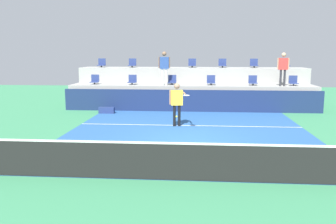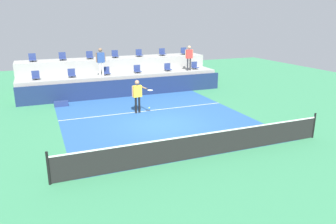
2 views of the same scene
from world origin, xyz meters
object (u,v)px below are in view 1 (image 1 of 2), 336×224
Objects in this scene: stadium_chair_lower_far_right at (293,81)px; stadium_chair_upper_center at (192,64)px; stadium_chair_upper_far_right at (285,64)px; tennis_player at (177,100)px; stadium_chair_lower_left at (132,80)px; stadium_chair_upper_mid_left at (162,64)px; stadium_chair_upper_left at (132,64)px; stadium_chair_lower_mid_left at (172,81)px; stadium_chair_upper_far_left at (102,64)px; stadium_chair_lower_right at (253,81)px; stadium_chair_upper_mid_right at (222,64)px; stadium_chair_lower_mid_right at (211,81)px; spectator_leaning_on_rail at (164,65)px; tennis_ball at (177,117)px; spectator_in_grey at (283,66)px; stadium_chair_lower_far_left at (95,80)px; stadium_chair_upper_right at (254,64)px; equipment_bag at (107,110)px.

stadium_chair_upper_center is at bearing 161.32° from stadium_chair_lower_far_right.
stadium_chair_upper_far_right is 9.01m from tennis_player.
stadium_chair_lower_left is 2.46m from stadium_chair_upper_mid_left.
stadium_chair_upper_left is at bearing 100.04° from stadium_chair_lower_left.
stadium_chair_lower_mid_left is 1.00× the size of stadium_chair_upper_far_left.
stadium_chair_lower_right is 0.30× the size of tennis_player.
stadium_chair_upper_mid_right reaches higher than stadium_chair_lower_right.
stadium_chair_lower_far_right is at bearing 0.00° from stadium_chair_lower_mid_right.
stadium_chair_upper_left is at bearing 165.10° from stadium_chair_lower_right.
stadium_chair_upper_left and stadium_chair_upper_mid_right have the same top height.
spectator_leaning_on_rail is at bearing -175.30° from stadium_chair_lower_right.
stadium_chair_lower_left is 2.02m from stadium_chair_upper_left.
spectator_leaning_on_rail reaches higher than stadium_chair_upper_far_left.
stadium_chair_lower_right is at bearing 4.70° from spectator_leaning_on_rail.
tennis_ball is at bearing -84.57° from stadium_chair_lower_mid_left.
stadium_chair_lower_left is 1.00× the size of stadium_chair_lower_mid_left.
stadium_chair_upper_mid_right is at bearing 68.61° from stadium_chair_lower_mid_right.
spectator_in_grey is (8.20, -2.18, -0.03)m from stadium_chair_upper_left.
tennis_player is 1.02× the size of spectator_in_grey.
stadium_chair_lower_far_left is at bearing 180.00° from stadium_chair_lower_mid_right.
stadium_chair_lower_mid_right is 1.00× the size of stadium_chair_upper_mid_right.
stadium_chair_upper_left is at bearing 180.00° from stadium_chair_upper_far_right.
stadium_chair_lower_mid_right is at bearing 0.00° from stadium_chair_lower_mid_left.
stadium_chair_upper_center reaches higher than stadium_chair_lower_mid_right.
stadium_chair_upper_far_right reaches higher than stadium_chair_lower_far_left.
stadium_chair_lower_far_left is 1.00× the size of stadium_chair_lower_far_right.
stadium_chair_lower_left is at bearing -79.96° from stadium_chair_upper_left.
stadium_chair_lower_right is at bearing 53.31° from tennis_player.
stadium_chair_lower_far_left is at bearing -170.35° from stadium_chair_upper_far_right.
spectator_in_grey reaches higher than tennis_player.
stadium_chair_lower_far_left is 1.00× the size of stadium_chair_lower_right.
stadium_chair_upper_far_right is 2.27m from spectator_in_grey.
stadium_chair_lower_left is 0.30× the size of spectator_in_grey.
stadium_chair_lower_far_left is at bearing -87.43° from stadium_chair_upper_far_left.
stadium_chair_upper_left is at bearing 180.00° from stadium_chair_upper_right.
stadium_chair_lower_far_left is at bearing 126.46° from tennis_ball.
spectator_in_grey is at bearing -25.05° from stadium_chair_upper_center.
stadium_chair_lower_left is 1.00× the size of stadium_chair_upper_mid_left.
stadium_chair_upper_left is (-6.77, 1.80, 0.85)m from stadium_chair_lower_right.
stadium_chair_upper_left is 1.00× the size of stadium_chair_upper_mid_left.
spectator_in_grey is at bearing -3.84° from stadium_chair_lower_mid_left.
spectator_leaning_on_rail reaches higher than spectator_in_grey.
equipment_bag is at bearing -153.01° from stadium_chair_upper_right.
stadium_chair_upper_far_right is (3.55, 0.00, 0.00)m from stadium_chair_upper_mid_right.
stadium_chair_upper_center reaches higher than tennis_player.
stadium_chair_lower_far_right is 8.78m from tennis_ball.
stadium_chair_lower_right is at bearing 0.00° from stadium_chair_lower_left.
stadium_chair_upper_mid_right is at bearing 143.28° from spectator_in_grey.
stadium_chair_lower_mid_left is 2.08m from stadium_chair_lower_mid_right.
stadium_chair_upper_far_left is at bearing 170.45° from stadium_chair_lower_far_right.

